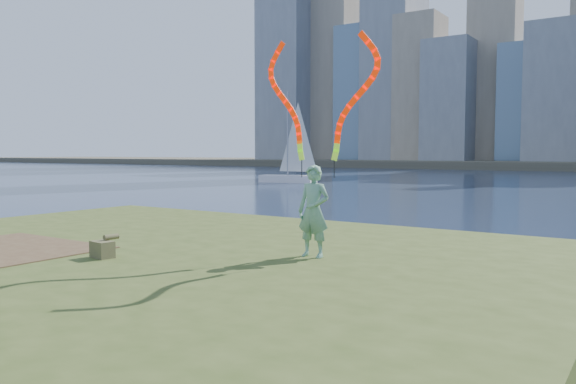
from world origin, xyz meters
The scene contains 5 objects.
ground centered at (0.00, 0.00, 0.00)m, with size 320.00×320.00×0.00m, color #17233B.
grassy_knoll centered at (0.00, -2.30, 0.34)m, with size 20.00×18.00×0.80m.
woman_with_ribbons centered at (2.78, -0.47, 2.23)m, with size 2.01×0.39×3.92m.
canvas_bag centered at (-0.06, -2.49, 0.95)m, with size 0.42×0.47×0.37m.
sailboat centered at (-18.66, 31.05, 1.33)m, with size 5.15×2.22×7.73m.
Camera 1 is at (7.55, -8.37, 2.52)m, focal length 35.00 mm.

